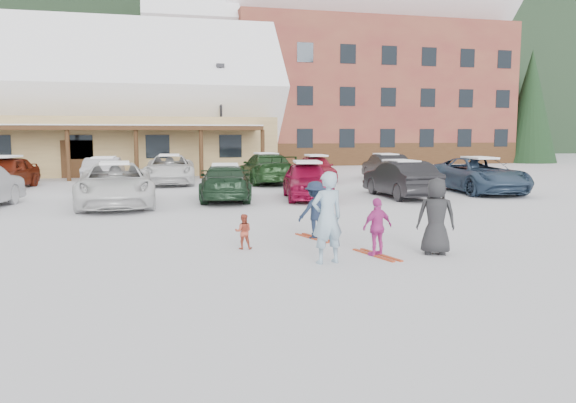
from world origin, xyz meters
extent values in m
plane|color=silver|center=(0.00, 0.00, 0.00)|extent=(160.00, 160.00, 0.00)
cube|color=black|center=(0.00, 85.00, 19.00)|extent=(300.00, 70.00, 38.00)
cube|color=tan|center=(-9.00, 28.00, 1.80)|extent=(28.00, 10.00, 3.60)
cube|color=#422814|center=(-9.00, 21.80, 2.90)|extent=(25.20, 2.60, 0.25)
cube|color=white|center=(-9.00, 28.00, 5.54)|extent=(29.12, 9.69, 9.69)
cube|color=maroon|center=(16.00, 38.00, 6.00)|extent=(24.00, 14.00, 12.00)
cube|color=maroon|center=(0.50, 38.00, 4.50)|extent=(7.00, 12.60, 9.00)
cube|color=#422814|center=(16.00, 31.04, 0.90)|extent=(24.00, 0.10, 1.80)
cylinder|color=black|center=(1.61, 24.35, 3.36)|extent=(0.16, 0.16, 6.72)
cube|color=black|center=(1.61, 24.35, 6.84)|extent=(0.50, 0.25, 0.25)
cylinder|color=black|center=(30.00, 32.00, 0.66)|extent=(0.60, 0.60, 1.32)
cone|color=black|center=(30.00, 32.00, 6.27)|extent=(4.84, 4.84, 9.90)
cylinder|color=black|center=(6.00, 44.00, 0.54)|extent=(0.60, 0.60, 1.08)
cone|color=black|center=(6.00, 44.00, 5.13)|extent=(3.96, 3.96, 8.10)
cylinder|color=black|center=(34.00, 46.00, 0.69)|extent=(0.60, 0.60, 1.38)
cone|color=black|center=(34.00, 46.00, 6.55)|extent=(5.06, 5.06, 10.35)
imported|color=#8FAEC4|center=(0.57, -1.20, 0.93)|extent=(0.74, 0.56, 1.86)
imported|color=#AC442F|center=(-0.84, 0.58, 0.40)|extent=(0.44, 0.37, 0.80)
imported|color=#172339|center=(1.09, 1.42, 0.71)|extent=(1.04, 0.79, 1.43)
cube|color=#B53B19|center=(1.09, 1.42, 0.01)|extent=(0.63, 1.39, 0.03)
imported|color=#C13390|center=(1.82, -0.79, 0.62)|extent=(0.78, 0.48, 1.24)
cube|color=#B53B19|center=(1.82, -0.79, 0.01)|extent=(0.54, 1.41, 0.03)
imported|color=#242426|center=(3.10, -0.96, 0.83)|extent=(0.95, 0.80, 1.66)
imported|color=silver|center=(-4.08, 9.13, 0.78)|extent=(2.83, 5.72, 1.56)
imported|color=#18301E|center=(-0.03, 9.96, 0.70)|extent=(2.55, 5.01, 1.39)
imported|color=maroon|center=(3.18, 9.58, 0.74)|extent=(2.44, 4.59, 1.49)
imported|color=black|center=(7.04, 9.24, 0.75)|extent=(1.61, 4.56, 1.50)
imported|color=#2D415A|center=(11.20, 10.16, 0.77)|extent=(2.92, 5.71, 1.54)
imported|color=maroon|center=(-9.40, 16.75, 0.77)|extent=(2.55, 4.75, 1.53)
imported|color=#A5A4A9|center=(-5.00, 16.38, 0.73)|extent=(1.76, 4.49, 1.46)
imported|color=white|center=(-1.90, 17.70, 0.75)|extent=(2.82, 5.54, 1.50)
imported|color=#193817|center=(2.98, 16.79, 0.78)|extent=(2.26, 5.42, 1.57)
imported|color=#A71F35|center=(5.91, 17.51, 0.71)|extent=(1.96, 4.26, 1.41)
imported|color=black|center=(9.81, 17.12, 0.73)|extent=(1.97, 4.55, 1.46)
camera|label=1|loc=(-2.82, -11.77, 2.61)|focal=35.00mm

